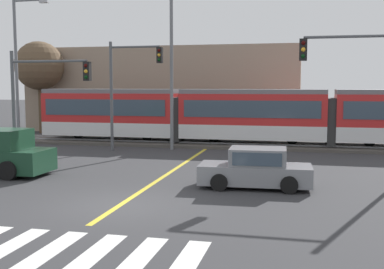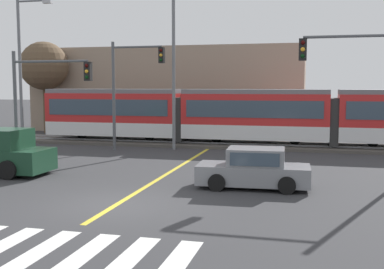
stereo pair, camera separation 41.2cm
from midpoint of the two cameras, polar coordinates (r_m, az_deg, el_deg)
ground_plane at (r=15.87m, az=-8.32°, el=-8.31°), size 200.00×200.00×0.00m
track_bed at (r=31.10m, az=3.03°, el=-1.12°), size 120.00×4.00×0.18m
rail_near at (r=30.38m, az=2.77°, el=-1.01°), size 120.00×0.08×0.10m
rail_far at (r=31.79m, az=3.28°, el=-0.71°), size 120.00×0.08×0.10m
light_rail_tram at (r=30.53m, az=7.88°, el=2.39°), size 28.00×2.64×3.43m
crosswalk_stripe_2 at (r=12.74m, az=-20.59°, el=-12.17°), size 0.57×2.80×0.01m
crosswalk_stripe_3 at (r=12.17m, az=-16.23°, el=-12.88°), size 0.57×2.80×0.01m
crosswalk_stripe_4 at (r=11.68m, az=-11.43°, el=-13.58°), size 0.57×2.80×0.01m
crosswalk_stripe_5 at (r=11.27m, az=-6.22°, el=-14.23°), size 0.57×2.80×0.01m
crosswalk_stripe_6 at (r=10.95m, az=-0.63°, el=-14.80°), size 0.57×2.80×0.01m
lane_centre_line at (r=21.31m, az=-2.26°, el=-4.58°), size 0.20×16.39×0.01m
sedan_crossing at (r=18.34m, az=7.96°, el=-4.14°), size 4.27×2.06×1.52m
traffic_light_mid_right at (r=20.75m, az=20.74°, el=6.40°), size 4.25×0.38×6.42m
traffic_light_far_left at (r=28.56m, az=-6.98°, el=6.54°), size 3.25×0.38×6.40m
traffic_light_mid_left at (r=24.76m, az=-16.90°, el=5.16°), size 4.25×0.38×5.54m
street_lamp_west at (r=32.74m, az=-19.05°, el=8.03°), size 2.47×0.28×9.32m
street_lamp_centre at (r=28.76m, az=-1.45°, el=8.78°), size 2.08×0.28×9.51m
bare_tree_far_west at (r=40.70m, az=-16.86°, el=7.76°), size 3.88×3.88×7.35m
building_backdrop_far at (r=41.03m, az=-2.56°, el=5.31°), size 22.65×6.00×6.95m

